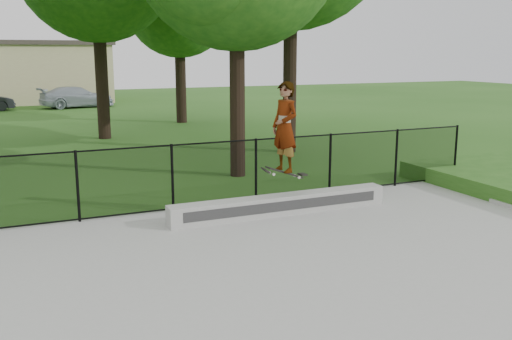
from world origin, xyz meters
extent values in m
plane|color=#295818|center=(0.00, 0.00, 0.00)|extent=(100.00, 100.00, 0.00)
cube|color=#9C9D98|center=(0.00, 0.00, 0.03)|extent=(14.00, 12.00, 0.06)
cube|color=#B5B5AF|center=(2.07, 4.70, 0.27)|extent=(5.02, 0.40, 0.43)
imported|color=#A2ABB7|center=(1.14, 32.50, 0.67)|extent=(4.54, 2.65, 1.35)
cube|color=black|center=(2.08, 4.59, 1.01)|extent=(0.80, 0.23, 0.30)
imported|color=#B7C2F0|center=(2.08, 4.59, 1.97)|extent=(0.60, 0.77, 1.89)
cylinder|color=black|center=(-2.00, 5.90, 0.81)|extent=(0.06, 0.06, 1.50)
cylinder|color=black|center=(0.00, 5.90, 0.81)|extent=(0.06, 0.06, 1.50)
cylinder|color=black|center=(2.00, 5.90, 0.81)|extent=(0.06, 0.06, 1.50)
cylinder|color=black|center=(4.00, 5.90, 0.81)|extent=(0.06, 0.06, 1.50)
cylinder|color=black|center=(6.00, 5.90, 0.81)|extent=(0.06, 0.06, 1.50)
cylinder|color=black|center=(8.00, 5.90, 0.81)|extent=(0.06, 0.06, 1.50)
cylinder|color=black|center=(0.00, 5.90, 1.53)|extent=(16.00, 0.04, 0.04)
cylinder|color=black|center=(0.00, 5.90, 0.11)|extent=(16.00, 0.04, 0.04)
cube|color=black|center=(0.00, 5.90, 0.81)|extent=(16.00, 0.01, 1.50)
cylinder|color=black|center=(2.80, 9.00, 2.40)|extent=(0.44, 0.44, 4.81)
cylinder|color=black|center=(5.00, 22.00, 2.21)|extent=(0.44, 0.44, 4.41)
sphere|color=#1C4D14|center=(5.00, 22.00, 5.87)|extent=(5.29, 5.29, 5.29)
cylinder|color=black|center=(0.50, 18.00, 2.64)|extent=(0.44, 0.44, 5.28)
cylinder|color=black|center=(6.00, 12.00, 2.88)|extent=(0.44, 0.44, 5.76)
cube|color=#C9C18D|center=(-2.00, 38.00, 2.00)|extent=(12.00, 6.00, 4.00)
cube|color=#3F3833|center=(-2.00, 38.00, 4.15)|extent=(12.40, 6.40, 0.30)
camera|label=1|loc=(-3.26, -5.96, 3.50)|focal=40.00mm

